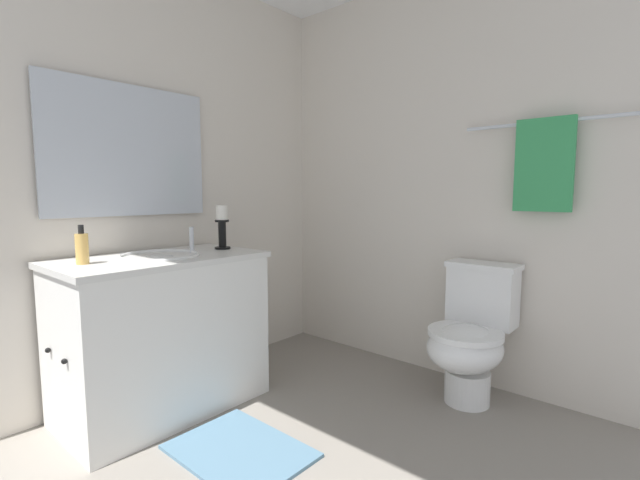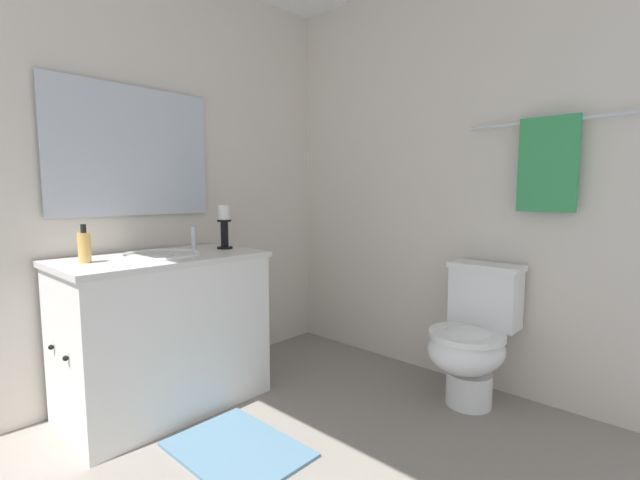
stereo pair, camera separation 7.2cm
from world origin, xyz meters
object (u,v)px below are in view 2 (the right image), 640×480
object	(u,v)px
candle_holder_tall	(224,226)
towel_bar	(551,121)
towel_near_vanity	(548,165)
bath_mat	(237,450)
sink_basin	(162,263)
toilet	(472,338)
mirror	(133,151)
soap_bottle	(84,247)
vanity_cabinet	(164,331)

from	to	relation	value
candle_holder_tall	towel_bar	world-z (taller)	towel_bar
towel_near_vanity	bath_mat	xyz separation A→B (m)	(-0.83, -1.33, -1.27)
sink_basin	toilet	xyz separation A→B (m)	(1.19, 1.13, -0.41)
mirror	towel_near_vanity	xyz separation A→B (m)	(1.74, 1.33, -0.09)
sink_basin	soap_bottle	xyz separation A→B (m)	(-0.03, -0.36, 0.11)
toilet	bath_mat	world-z (taller)	toilet
candle_holder_tall	soap_bottle	bearing A→B (deg)	-92.77
mirror	vanity_cabinet	bearing A→B (deg)	-0.01
soap_bottle	towel_near_vanity	distance (m)	2.29
candle_holder_tall	toilet	bearing A→B (deg)	31.97
mirror	towel_bar	world-z (taller)	mirror
mirror	toilet	bearing A→B (deg)	37.61
mirror	soap_bottle	bearing A→B (deg)	-55.46
candle_holder_tall	towel_near_vanity	distance (m)	1.76
soap_bottle	sink_basin	bearing A→B (deg)	84.61
candle_holder_tall	soap_bottle	xyz separation A→B (m)	(-0.04, -0.75, -0.06)
soap_bottle	toilet	distance (m)	1.99
sink_basin	candle_holder_tall	distance (m)	0.43
sink_basin	candle_holder_tall	size ratio (longest dim) A/B	1.59
vanity_cabinet	toilet	world-z (taller)	vanity_cabinet
sink_basin	bath_mat	size ratio (longest dim) A/B	0.67
vanity_cabinet	sink_basin	size ratio (longest dim) A/B	2.54
candle_holder_tall	toilet	distance (m)	1.51
vanity_cabinet	mirror	xyz separation A→B (m)	(-0.28, 0.00, 0.96)
mirror	bath_mat	size ratio (longest dim) A/B	1.50
towel_near_vanity	bath_mat	distance (m)	2.02
toilet	towel_bar	world-z (taller)	towel_bar
toilet	candle_holder_tall	bearing A→B (deg)	-148.03
sink_basin	soap_bottle	distance (m)	0.38
candle_holder_tall	towel_near_vanity	xyz separation A→B (m)	(1.45, 0.94, 0.33)
mirror	toilet	xyz separation A→B (m)	(1.47, 1.13, -1.00)
vanity_cabinet	towel_bar	size ratio (longest dim) A/B	1.22
vanity_cabinet	mirror	size ratio (longest dim) A/B	1.14
sink_basin	bath_mat	world-z (taller)	sink_basin
towel_near_vanity	sink_basin	bearing A→B (deg)	-137.50
towel_bar	bath_mat	distance (m)	2.18
towel_near_vanity	bath_mat	bearing A→B (deg)	-121.89
towel_bar	candle_holder_tall	bearing A→B (deg)	-146.51
candle_holder_tall	toilet	xyz separation A→B (m)	(1.18, 0.74, -0.58)
mirror	towel_bar	distance (m)	2.20
vanity_cabinet	soap_bottle	size ratio (longest dim) A/B	5.67
towel_bar	vanity_cabinet	bearing A→B (deg)	-137.10
soap_bottle	towel_bar	distance (m)	2.35
toilet	sink_basin	bearing A→B (deg)	-136.43
vanity_cabinet	towel_bar	bearing A→B (deg)	42.90
sink_basin	towel_bar	xyz separation A→B (m)	(1.46, 1.35, 0.72)
vanity_cabinet	toilet	bearing A→B (deg)	43.60
towel_near_vanity	bath_mat	world-z (taller)	towel_near_vanity
sink_basin	toilet	distance (m)	1.69
bath_mat	mirror	bearing A→B (deg)	180.00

